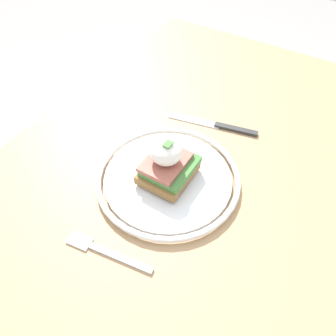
{
  "coord_description": "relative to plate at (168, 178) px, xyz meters",
  "views": [
    {
      "loc": [
        -0.29,
        -0.17,
        1.2
      ],
      "look_at": [
        0.02,
        0.02,
        0.78
      ],
      "focal_mm": 35.0,
      "sensor_mm": 36.0,
      "label": 1
    }
  ],
  "objects": [
    {
      "name": "ground_plane",
      "position": [
        -0.02,
        -0.02,
        -0.76
      ],
      "size": [
        6.0,
        6.0,
        0.0
      ],
      "primitive_type": "plane",
      "color": "#9E9993"
    },
    {
      "name": "dining_table",
      "position": [
        -0.02,
        -0.02,
        -0.13
      ],
      "size": [
        1.14,
        0.69,
        0.75
      ],
      "color": "tan",
      "rests_on": "ground_plane"
    },
    {
      "name": "plate",
      "position": [
        0.0,
        0.0,
        0.0
      ],
      "size": [
        0.25,
        0.25,
        0.02
      ],
      "color": "silver",
      "rests_on": "dining_table"
    },
    {
      "name": "sandwich",
      "position": [
        0.0,
        0.0,
        0.04
      ],
      "size": [
        0.09,
        0.08,
        0.08
      ],
      "color": "olive",
      "rests_on": "plate"
    },
    {
      "name": "fork",
      "position": [
        -0.17,
        0.01,
        -0.01
      ],
      "size": [
        0.04,
        0.14,
        0.0
      ],
      "color": "silver",
      "rests_on": "dining_table"
    },
    {
      "name": "knife",
      "position": [
        0.18,
        -0.01,
        -0.01
      ],
      "size": [
        0.05,
        0.19,
        0.01
      ],
      "color": "#2D2D2D",
      "rests_on": "dining_table"
    }
  ]
}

